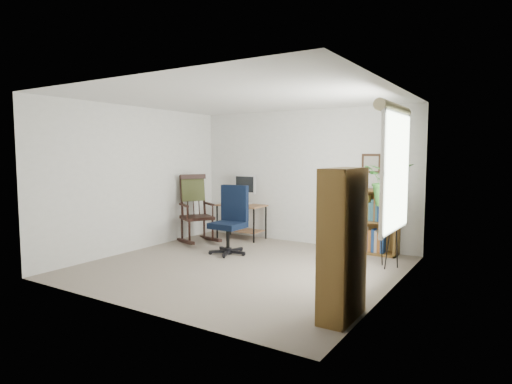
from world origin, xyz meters
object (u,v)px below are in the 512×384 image
Objects in this scene: desk at (241,222)px; rocking_chair at (197,208)px; office_chair at (228,220)px; low_bookshelf at (367,221)px; tall_bookshelf at (343,244)px.

rocking_chair is (-0.49, -0.71, 0.30)m from desk.
office_chair is 1.07× the size of low_bookshelf.
rocking_chair is at bearing -163.89° from low_bookshelf.
rocking_chair is 1.20× the size of low_bookshelf.
tall_bookshelf reaches higher than rocking_chair.
rocking_chair reaches higher than desk.
desk is 0.92m from rocking_chair.
office_chair reaches higher than low_bookshelf.
desk is at bearing -3.04° from rocking_chair.
office_chair reaches higher than desk.
office_chair is (0.53, -1.17, 0.24)m from desk.
office_chair is 1.12m from rocking_chair.
desk is 0.81× the size of office_chair.
rocking_chair is 4.11m from tall_bookshelf.
tall_bookshelf is at bearing -42.02° from desk.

